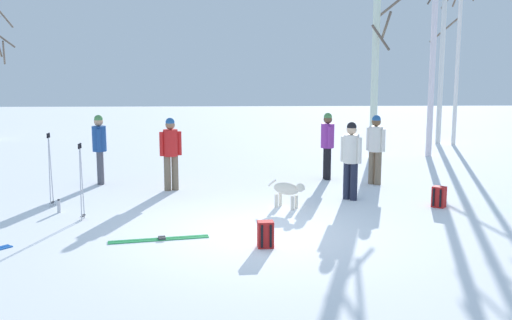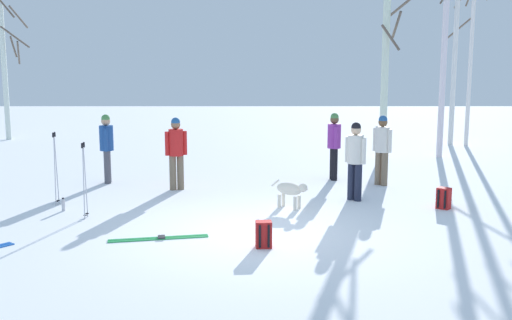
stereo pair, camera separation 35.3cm
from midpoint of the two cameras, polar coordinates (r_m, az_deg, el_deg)
ground_plane at (r=10.91m, az=0.22°, el=-6.83°), size 60.00×60.00×0.00m
person_0 at (r=15.65m, az=7.67°, el=1.70°), size 0.34×0.52×1.72m
person_1 at (r=13.40m, az=9.73°, el=0.37°), size 0.41×0.39×1.72m
person_2 at (r=15.50m, az=-13.44°, el=1.45°), size 0.34×0.51×1.72m
person_3 at (r=15.17m, az=12.08°, el=1.34°), size 0.40×0.40×1.72m
person_4 at (r=14.39m, az=-7.06°, el=1.05°), size 0.50×0.34×1.72m
dog at (r=12.60m, az=3.81°, el=-2.83°), size 0.75×0.57×0.57m
ski_pair_lying_1 at (r=10.67m, az=-8.40°, el=-7.26°), size 1.70×0.51×0.05m
ski_poles_0 at (r=12.15m, az=-15.22°, el=-1.66°), size 0.07×0.23×1.48m
ski_poles_1 at (r=13.48m, az=-17.80°, el=-0.58°), size 0.07×0.22×1.54m
backpack_0 at (r=13.24m, az=17.61°, el=-3.43°), size 0.34×0.35×0.44m
backpack_1 at (r=10.05m, az=1.45°, el=-6.98°), size 0.27×0.30×0.44m
water_bottle_0 at (r=12.98m, az=-17.10°, el=-4.03°), size 0.07×0.07×0.27m
birch_tree_0 at (r=25.17m, az=-22.24°, el=8.00°), size 1.01×1.62×5.46m
birch_tree_1 at (r=19.30m, az=12.32°, el=9.46°), size 1.39×1.64×5.94m
birch_tree_2 at (r=20.02m, az=17.52°, el=11.98°), size 0.96×1.19×7.98m
birch_tree_3 at (r=23.12m, az=18.20°, el=9.36°), size 1.35×1.16×6.69m
birch_tree_4 at (r=22.97m, az=19.58°, el=10.46°), size 1.26×1.39×6.98m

